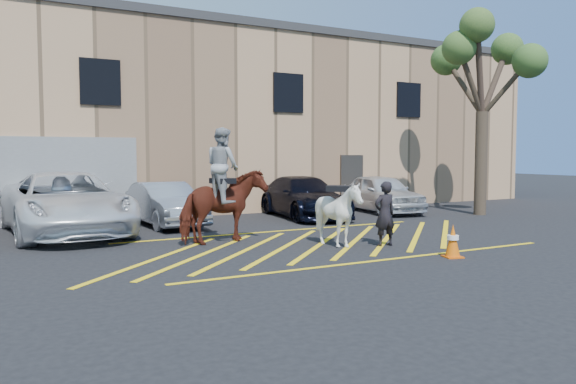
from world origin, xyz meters
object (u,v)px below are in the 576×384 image
tree (483,59)px  handler (385,214)px  car_white_pickup (65,203)px  traffic_cone (453,241)px  car_blue_suv (304,197)px  mounted_bay (223,197)px  car_silver_sedan (165,204)px  saddled_white (338,214)px  car_white_suv (381,193)px

tree → handler: bearing=-152.6°
car_white_pickup → traffic_cone: car_white_pickup is taller
car_blue_suv → mounted_bay: mounted_bay is taller
car_white_pickup → car_silver_sedan: size_ratio=1.52×
traffic_cone → tree: (7.15, 5.81, 5.33)m
car_white_pickup → saddled_white: car_white_pickup is taller
mounted_bay → saddled_white: size_ratio=1.50×
traffic_cone → tree: tree is taller
mounted_bay → tree: size_ratio=0.40×
car_silver_sedan → car_white_suv: 8.47m
car_white_suv → car_white_pickup: bearing=-170.1°
car_silver_sedan → car_blue_suv: bearing=-3.8°
mounted_bay → handler: bearing=-34.6°
car_blue_suv → mounted_bay: bearing=-132.4°
car_white_pickup → handler: 8.84m
car_white_pickup → saddled_white: (5.57, -5.39, -0.07)m
mounted_bay → tree: tree is taller
car_white_suv → traffic_cone: size_ratio=5.93×
car_silver_sedan → car_blue_suv: (5.02, -0.04, 0.04)m
car_silver_sedan → saddled_white: bearing=-69.9°
mounted_bay → tree: (10.84, 1.59, 4.51)m
car_white_pickup → mounted_bay: mounted_bay is taller
car_white_suv → tree: (2.68, -2.43, 4.96)m
mounted_bay → car_silver_sedan: bearing=94.2°
mounted_bay → tree: bearing=8.4°
car_blue_suv → traffic_cone: 8.33m
car_silver_sedan → saddled_white: 6.46m
car_white_suv → traffic_cone: 9.38m
car_silver_sedan → traffic_cone: size_ratio=5.69×
saddled_white → traffic_cone: bearing=-59.1°
car_silver_sedan → traffic_cone: bearing=-67.6°
car_blue_suv → car_white_pickup: bearing=-169.4°
mounted_bay → traffic_cone: 5.67m
car_silver_sedan → handler: bearing=-63.6°
car_white_pickup → saddled_white: size_ratio=3.26×
car_white_pickup → car_blue_suv: size_ratio=1.28×
saddled_white → traffic_cone: size_ratio=2.66×
car_white_pickup → traffic_cone: 10.47m
car_silver_sedan → handler: 7.34m
traffic_cone → car_silver_sedan: bearing=115.7°
car_silver_sedan → car_white_suv: (8.47, -0.06, 0.05)m
car_silver_sedan → traffic_cone: 9.22m
car_silver_sedan → car_blue_suv: car_blue_suv is taller
car_white_pickup → car_blue_suv: car_white_pickup is taller
car_blue_suv → car_white_suv: car_white_suv is taller
handler → tree: 9.77m
car_white_pickup → tree: 15.07m
car_silver_sedan → mounted_bay: 4.12m
saddled_white → handler: bearing=-23.0°
traffic_cone → handler: bearing=100.6°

